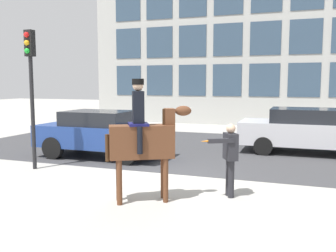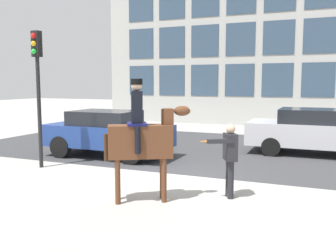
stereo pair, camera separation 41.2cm
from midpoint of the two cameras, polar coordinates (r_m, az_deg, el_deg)
ground_plane at (r=9.65m, az=1.86°, el=-8.09°), size 80.00×80.00×0.00m
road_surface at (r=14.10m, az=8.78°, el=-3.48°), size 19.05×8.50×0.01m
mounted_horse_lead at (r=7.66m, az=-2.44°, el=-1.81°), size 1.62×1.13×2.53m
pedestrian_bystander at (r=8.07m, az=10.81°, el=-4.35°), size 0.74×0.75×1.58m
street_car_near_lane at (r=12.59m, az=-8.29°, el=-0.95°), size 4.21×1.86×1.53m
street_car_far_lane at (r=13.84m, az=22.74°, el=-0.71°), size 4.73×2.05×1.56m
traffic_light at (r=11.24m, az=-18.27°, el=7.14°), size 0.24×0.29×3.90m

